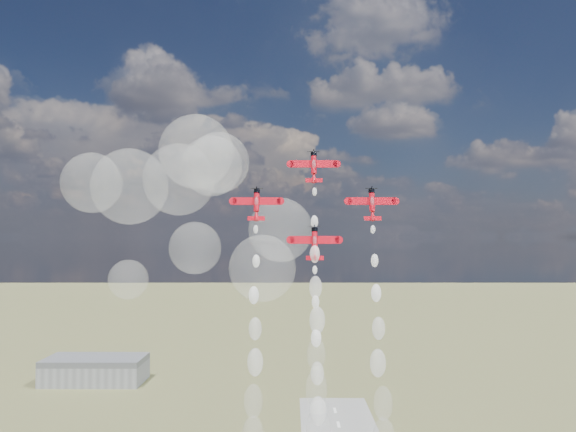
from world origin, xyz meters
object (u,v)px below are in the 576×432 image
Objects in this scene: plane_lead at (314,166)px; hangar at (95,370)px; plane_left at (257,204)px; plane_right at (372,204)px; plane_slot at (315,243)px.

hangar is at bearing 121.45° from plane_lead.
plane_left is (-13.21, -2.55, -8.89)m from plane_lead.
plane_lead is 1.00× the size of plane_right.
plane_slot is at bearing -90.00° from plane_lead.
plane_lead reaches higher than plane_slot.
plane_left reaches higher than hangar.
plane_right is 16.12m from plane_slot.
plane_left reaches higher than plane_slot.
hangar is at bearing 124.12° from plane_right.
plane_left is at bearing -169.09° from plane_lead.
plane_lead is 1.00× the size of plane_left.
plane_left is 1.00× the size of plane_slot.
hangar is 221.04m from plane_lead.
plane_lead reaches higher than plane_left.
plane_left is 1.00× the size of plane_right.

